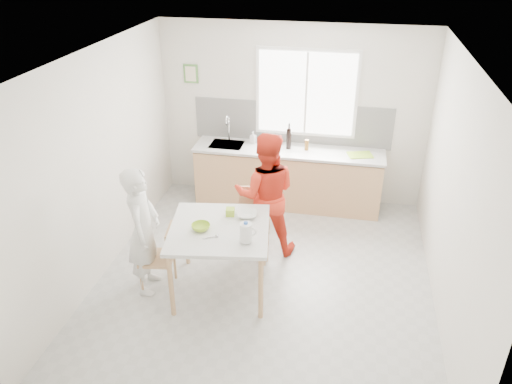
{
  "coord_description": "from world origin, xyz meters",
  "views": [
    {
      "loc": [
        0.85,
        -4.88,
        3.84
      ],
      "look_at": [
        -0.15,
        0.2,
        1.09
      ],
      "focal_mm": 35.0,
      "sensor_mm": 36.0,
      "label": 1
    }
  ],
  "objects_px": {
    "bowl_green": "(201,227)",
    "chair_far": "(254,218)",
    "wine_bottle_b": "(289,138)",
    "wine_bottle_a": "(289,138)",
    "chair_left": "(162,255)",
    "milk_jug": "(246,232)",
    "dining_table": "(220,234)",
    "person_white": "(143,231)",
    "bowl_white": "(247,215)",
    "person_red": "(266,194)"
  },
  "relations": [
    {
      "from": "wine_bottle_b",
      "to": "bowl_green",
      "type": "bearing_deg",
      "value": -105.5
    },
    {
      "from": "chair_left",
      "to": "wine_bottle_a",
      "type": "xyz_separation_m",
      "value": [
        1.15,
        2.36,
        0.62
      ]
    },
    {
      "from": "person_white",
      "to": "milk_jug",
      "type": "height_order",
      "value": "person_white"
    },
    {
      "from": "chair_left",
      "to": "wine_bottle_b",
      "type": "relative_size",
      "value": 2.77
    },
    {
      "from": "dining_table",
      "to": "bowl_white",
      "type": "distance_m",
      "value": 0.41
    },
    {
      "from": "dining_table",
      "to": "milk_jug",
      "type": "bearing_deg",
      "value": -32.37
    },
    {
      "from": "chair_far",
      "to": "dining_table",
      "type": "bearing_deg",
      "value": -113.16
    },
    {
      "from": "chair_left",
      "to": "person_red",
      "type": "height_order",
      "value": "person_red"
    },
    {
      "from": "bowl_green",
      "to": "person_red",
      "type": "bearing_deg",
      "value": 60.88
    },
    {
      "from": "chair_far",
      "to": "bowl_white",
      "type": "height_order",
      "value": "bowl_white"
    },
    {
      "from": "chair_far",
      "to": "person_red",
      "type": "distance_m",
      "value": 0.37
    },
    {
      "from": "chair_far",
      "to": "wine_bottle_b",
      "type": "xyz_separation_m",
      "value": [
        0.24,
        1.44,
        0.57
      ]
    },
    {
      "from": "chair_far",
      "to": "person_red",
      "type": "relative_size",
      "value": 0.54
    },
    {
      "from": "person_red",
      "to": "bowl_green",
      "type": "xyz_separation_m",
      "value": [
        -0.56,
        -1.0,
        0.05
      ]
    },
    {
      "from": "chair_left",
      "to": "bowl_green",
      "type": "height_order",
      "value": "bowl_green"
    },
    {
      "from": "person_white",
      "to": "bowl_white",
      "type": "xyz_separation_m",
      "value": [
        1.12,
        0.42,
        0.1
      ]
    },
    {
      "from": "person_red",
      "to": "bowl_white",
      "type": "bearing_deg",
      "value": 71.82
    },
    {
      "from": "person_red",
      "to": "bowl_green",
      "type": "bearing_deg",
      "value": 52.33
    },
    {
      "from": "chair_far",
      "to": "wine_bottle_a",
      "type": "bearing_deg",
      "value": 71.49
    },
    {
      "from": "chair_far",
      "to": "milk_jug",
      "type": "xyz_separation_m",
      "value": [
        0.14,
        -1.09,
        0.49
      ]
    },
    {
      "from": "wine_bottle_b",
      "to": "wine_bottle_a",
      "type": "bearing_deg",
      "value": -90.08
    },
    {
      "from": "bowl_white",
      "to": "wine_bottle_b",
      "type": "relative_size",
      "value": 0.78
    },
    {
      "from": "dining_table",
      "to": "person_white",
      "type": "xyz_separation_m",
      "value": [
        -0.86,
        -0.13,
        0.02
      ]
    },
    {
      "from": "bowl_white",
      "to": "milk_jug",
      "type": "distance_m",
      "value": 0.54
    },
    {
      "from": "wine_bottle_a",
      "to": "person_white",
      "type": "bearing_deg",
      "value": -119.14
    },
    {
      "from": "chair_far",
      "to": "person_red",
      "type": "bearing_deg",
      "value": 13.86
    },
    {
      "from": "chair_left",
      "to": "bowl_white",
      "type": "height_order",
      "value": "bowl_white"
    },
    {
      "from": "chair_far",
      "to": "bowl_green",
      "type": "distance_m",
      "value": 1.1
    },
    {
      "from": "dining_table",
      "to": "milk_jug",
      "type": "xyz_separation_m",
      "value": [
        0.36,
        -0.23,
        0.21
      ]
    },
    {
      "from": "dining_table",
      "to": "chair_far",
      "type": "relative_size",
      "value": 1.4
    },
    {
      "from": "bowl_green",
      "to": "milk_jug",
      "type": "distance_m",
      "value": 0.58
    },
    {
      "from": "person_white",
      "to": "chair_far",
      "type": "bearing_deg",
      "value": -56.16
    },
    {
      "from": "person_white",
      "to": "wine_bottle_a",
      "type": "distance_m",
      "value": 2.75
    },
    {
      "from": "chair_far",
      "to": "bowl_green",
      "type": "bearing_deg",
      "value": -122.36
    },
    {
      "from": "person_white",
      "to": "wine_bottle_a",
      "type": "relative_size",
      "value": 4.9
    },
    {
      "from": "chair_left",
      "to": "bowl_white",
      "type": "bearing_deg",
      "value": 104.21
    },
    {
      "from": "bowl_green",
      "to": "dining_table",
      "type": "bearing_deg",
      "value": 22.59
    },
    {
      "from": "chair_left",
      "to": "bowl_green",
      "type": "xyz_separation_m",
      "value": [
        0.49,
        0.02,
        0.43
      ]
    },
    {
      "from": "milk_jug",
      "to": "wine_bottle_b",
      "type": "distance_m",
      "value": 2.53
    },
    {
      "from": "person_red",
      "to": "bowl_white",
      "type": "distance_m",
      "value": 0.64
    },
    {
      "from": "person_red",
      "to": "bowl_white",
      "type": "xyz_separation_m",
      "value": [
        -0.11,
        -0.63,
        0.05
      ]
    },
    {
      "from": "person_red",
      "to": "wine_bottle_a",
      "type": "bearing_deg",
      "value": -102.98
    },
    {
      "from": "chair_left",
      "to": "wine_bottle_a",
      "type": "bearing_deg",
      "value": 145.47
    },
    {
      "from": "dining_table",
      "to": "bowl_white",
      "type": "xyz_separation_m",
      "value": [
        0.26,
        0.29,
        0.12
      ]
    },
    {
      "from": "bowl_green",
      "to": "wine_bottle_a",
      "type": "distance_m",
      "value": 2.43
    },
    {
      "from": "chair_left",
      "to": "bowl_green",
      "type": "distance_m",
      "value": 0.65
    },
    {
      "from": "dining_table",
      "to": "bowl_green",
      "type": "xyz_separation_m",
      "value": [
        -0.19,
        -0.08,
        0.12
      ]
    },
    {
      "from": "chair_left",
      "to": "person_red",
      "type": "bearing_deg",
      "value": 125.79
    },
    {
      "from": "person_white",
      "to": "wine_bottle_b",
      "type": "distance_m",
      "value": 2.78
    },
    {
      "from": "bowl_green",
      "to": "chair_far",
      "type": "bearing_deg",
      "value": 66.2
    }
  ]
}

